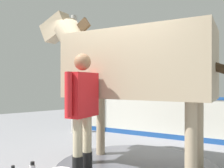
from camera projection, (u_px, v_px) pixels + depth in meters
The scene contains 6 objects.
ground_plane at pixel (130, 165), 3.89m from camera, with size 16.00×16.00×0.02m, color gray.
wet_patch at pixel (138, 166), 3.77m from camera, with size 2.63×2.63×0.00m, color #4C4C54.
barrier_wall at pixel (172, 119), 5.62m from camera, with size 4.20×1.84×1.03m.
roof_post_near at pixel (74, 74), 6.41m from camera, with size 0.16×0.16×3.16m, color #B7B2A8.
horse at pixel (132, 65), 3.82m from camera, with size 3.40×1.84×2.68m.
handler at pixel (83, 106), 3.30m from camera, with size 0.40×0.64×1.74m.
Camera 1 is at (2.86, -2.64, 1.33)m, focal length 38.02 mm.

